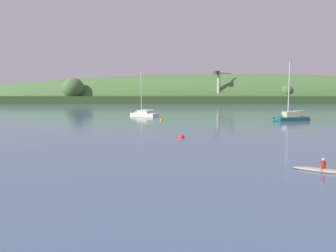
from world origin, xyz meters
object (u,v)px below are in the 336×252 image
Objects in this scene: sailboat_midwater_white at (288,119)px; mooring_buoy_off_fishing_boat at (181,138)px; dockside_crane at (219,87)px; sailboat_outer_reach at (141,115)px; canoe_with_paddler at (323,170)px; mooring_buoy_far_upstream at (161,120)px.

sailboat_midwater_white reaches higher than mooring_buoy_off_fishing_boat.
dockside_crane is at bearing 83.18° from mooring_buoy_off_fishing_boat.
sailboat_outer_reach is 14.52× the size of mooring_buoy_off_fishing_boat.
sailboat_outer_reach is at bearing -42.50° from sailboat_midwater_white.
mooring_buoy_off_fishing_boat is at bearing -142.23° from dockside_crane.
sailboat_midwater_white is at bearing -75.26° from canoe_with_paddler.
mooring_buoy_off_fishing_boat is (10.58, -38.82, -0.24)m from sailboat_outer_reach.
mooring_buoy_off_fishing_boat is (-9.62, 16.08, -0.10)m from canoe_with_paddler.
canoe_with_paddler is at bearing -138.51° from dockside_crane.
sailboat_outer_reach reaches higher than canoe_with_paddler.
dockside_crane reaches higher than mooring_buoy_far_upstream.
mooring_buoy_off_fishing_boat is at bearing -79.89° from mooring_buoy_far_upstream.
dockside_crane is 134.65m from sailboat_midwater_white.
canoe_with_paddler is at bearing -59.13° from mooring_buoy_off_fishing_boat.
dockside_crane is 136.93m from mooring_buoy_far_upstream.
mooring_buoy_far_upstream is (-24.73, -0.18, -0.36)m from sailboat_midwater_white.
mooring_buoy_far_upstream is at bearing -42.47° from canoe_with_paddler.
dockside_crane is 1.69× the size of sailboat_outer_reach.
sailboat_midwater_white is 32.85m from mooring_buoy_off_fishing_boat.
dockside_crane is at bearing 79.98° from mooring_buoy_far_upstream.
sailboat_outer_reach is 15.52× the size of mooring_buoy_far_upstream.
sailboat_outer_reach is 14.34m from mooring_buoy_far_upstream.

